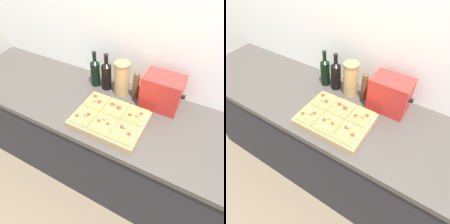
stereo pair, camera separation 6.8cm
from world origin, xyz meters
The scene contains 15 objects.
ground_plane centered at (0.00, 0.00, 0.00)m, with size 12.00×12.00×0.00m, color brown.
wall_back centered at (0.00, 0.67, 1.25)m, with size 6.00×0.06×2.50m.
kitchen_counter centered at (0.00, 0.32, 0.45)m, with size 2.63×0.67×0.91m.
cutting_board centered at (0.04, 0.20, 0.93)m, with size 0.44×0.33×0.04m, color tan.
pizza_slice_back_left centered at (-0.10, 0.28, 0.97)m, with size 0.13×0.15×0.05m.
pizza_slice_back_center centered at (0.04, 0.28, 0.97)m, with size 0.13×0.15×0.05m.
pizza_slice_back_right centered at (0.18, 0.28, 0.97)m, with size 0.13×0.15×0.06m.
pizza_slice_front_left centered at (-0.10, 0.12, 0.97)m, with size 0.13×0.15×0.05m.
pizza_slice_front_center centered at (0.04, 0.12, 0.97)m, with size 0.13×0.15×0.05m.
pizza_slice_front_right centered at (0.18, 0.12, 0.97)m, with size 0.13×0.15×0.05m.
olive_oil_bottle centered at (-0.25, 0.50, 1.02)m, with size 0.07×0.07×0.27m.
wine_bottle centered at (-0.15, 0.50, 1.02)m, with size 0.07×0.07×0.28m.
grain_jar_tall centered at (-0.03, 0.50, 1.03)m, with size 0.11×0.11×0.25m.
pepper_mill centered at (0.08, 0.50, 1.01)m, with size 0.04×0.04×0.21m.
toaster_oven centered at (0.27, 0.50, 1.03)m, with size 0.28×0.17×0.23m.
Camera 2 is at (0.52, -0.52, 1.85)m, focal length 32.00 mm.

